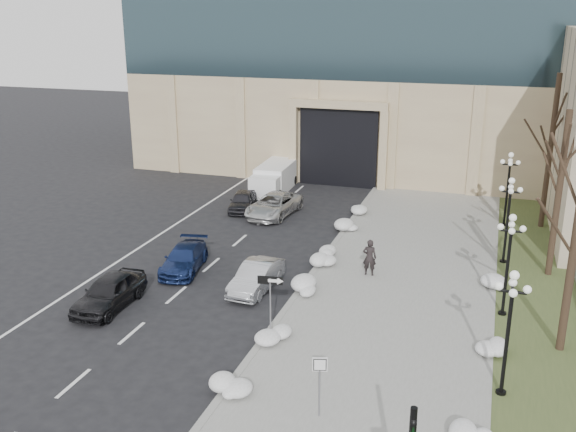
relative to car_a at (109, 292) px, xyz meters
name	(u,v)px	position (x,y,z in m)	size (l,w,h in m)	color
sidewalk	(399,288)	(12.25, 6.11, -0.69)	(9.00, 40.00, 0.12)	gray
curb	(310,276)	(7.75, 6.11, -0.68)	(0.30, 40.00, 0.14)	gray
grass_strip	(541,306)	(18.75, 6.11, -0.70)	(4.00, 40.00, 0.10)	#3C4924
car_a	(109,292)	(0.00, 0.00, 0.00)	(1.78, 4.42, 1.51)	black
car_b	(256,277)	(5.69, 3.85, -0.07)	(1.44, 4.14, 1.36)	#A6A8AE
car_c	(184,259)	(1.21, 5.03, -0.12)	(1.78, 4.37, 1.27)	navy
car_d	(274,205)	(2.57, 15.36, -0.03)	(2.39, 5.17, 1.44)	#BBBBBB
car_e	(243,201)	(0.16, 15.82, -0.10)	(1.54, 3.82, 1.30)	#2A292E
pedestrian	(370,257)	(10.56, 7.12, 0.32)	(0.69, 0.46, 1.90)	black
box_truck	(275,178)	(0.57, 21.22, 0.20)	(2.42, 6.26, 1.96)	white
one_way_sign	(274,288)	(8.19, -0.65, 1.61)	(1.08, 0.31, 2.86)	slate
keep_sign	(320,374)	(11.32, -5.17, 0.94)	(0.48, 0.18, 2.30)	slate
snow_clump_b	(227,392)	(7.99, -5.10, -0.45)	(1.10, 1.60, 0.36)	white
snow_clump_c	(278,338)	(8.40, -0.90, -0.45)	(1.10, 1.60, 0.36)	white
snow_clump_d	(301,288)	(7.90, 4.07, -0.45)	(1.10, 1.60, 0.36)	white
snow_clump_e	(326,261)	(8.13, 7.83, -0.45)	(1.10, 1.60, 0.36)	white
snow_clump_f	(345,230)	(7.91, 13.13, -0.45)	(1.10, 1.60, 0.36)	white
snow_clump_g	(361,209)	(7.97, 17.50, -0.45)	(1.10, 1.60, 0.36)	white
snow_clump_i	(488,351)	(16.54, 0.70, -0.45)	(1.10, 1.60, 0.36)	white
snow_clump_j	(492,286)	(16.56, 7.13, -0.45)	(1.10, 1.60, 0.36)	white
snow_clump_k	(332,254)	(8.18, 8.92, -0.45)	(1.10, 1.60, 0.36)	white
lamppost_a	(510,317)	(17.05, -1.89, 2.32)	(1.18, 1.18, 4.76)	black
lamppost_b	(509,251)	(17.05, 4.61, 2.32)	(1.18, 1.18, 4.76)	black
lamppost_c	(509,209)	(17.05, 11.11, 2.32)	(1.18, 1.18, 4.76)	black
lamppost_d	(509,179)	(17.05, 17.61, 2.32)	(1.18, 1.18, 4.76)	black
tree_mid	(562,171)	(19.25, 10.11, 4.75)	(3.20, 3.20, 8.50)	black
tree_far	(553,130)	(19.25, 18.11, 5.40)	(3.20, 3.20, 9.50)	black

